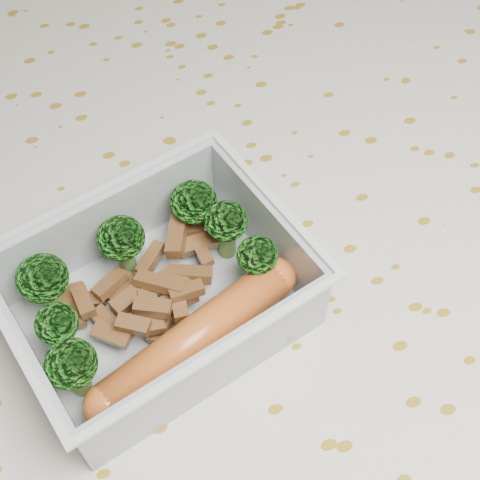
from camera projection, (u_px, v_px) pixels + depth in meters
name	position (u px, v px, depth m)	size (l,w,h in m)	color
dining_table	(235.00, 336.00, 0.51)	(1.40, 0.90, 0.75)	brown
tablecloth	(234.00, 305.00, 0.47)	(1.46, 0.96, 0.19)	beige
lunch_container	(159.00, 299.00, 0.40)	(0.20, 0.17, 0.06)	silver
broccoli_florets	(136.00, 267.00, 0.40)	(0.15, 0.11, 0.05)	#608C3F
meat_pile	(147.00, 290.00, 0.41)	(0.11, 0.08, 0.03)	brown
sausage	(196.00, 338.00, 0.39)	(0.14, 0.07, 0.03)	#BE5921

